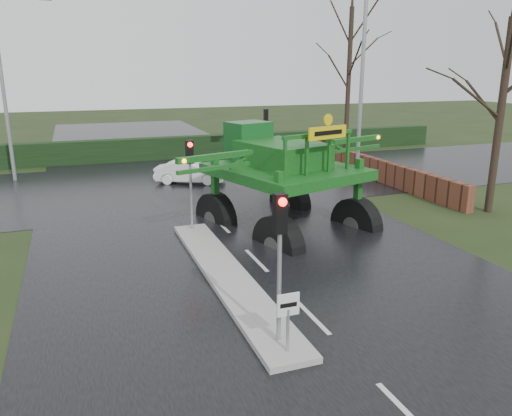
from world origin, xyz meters
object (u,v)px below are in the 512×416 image
object	(u,v)px
traffic_signal_near	(280,237)
street_light_left_far	(7,69)
white_sedan	(190,183)
traffic_signal_far	(266,124)
street_light_right	(357,69)
crop_sprayer	(274,171)
keep_left_sign	(288,313)
traffic_signal_mid	(190,166)

from	to	relation	value
traffic_signal_near	street_light_left_far	world-z (taller)	street_light_left_far
street_light_left_far	white_sedan	size ratio (longest dim) A/B	2.69
traffic_signal_far	street_light_left_far	bearing A→B (deg)	0.03
traffic_signal_far	street_light_right	world-z (taller)	street_light_right
street_light_left_far	crop_sprayer	xyz separation A→B (m)	(9.31, -14.72, -3.33)
keep_left_sign	traffic_signal_far	distance (m)	22.93
crop_sprayer	white_sedan	world-z (taller)	crop_sprayer
traffic_signal_far	street_light_left_far	size ratio (longest dim) A/B	0.35
traffic_signal_mid	street_light_left_far	bearing A→B (deg)	118.86
street_light_right	traffic_signal_mid	bearing A→B (deg)	-154.60
crop_sprayer	white_sedan	xyz separation A→B (m)	(-0.58, 10.69, -2.66)
traffic_signal_far	street_light_right	bearing A→B (deg)	101.95
keep_left_sign	street_light_right	bearing A→B (deg)	54.88
white_sedan	street_light_right	bearing A→B (deg)	-93.17
traffic_signal_mid	traffic_signal_far	world-z (taller)	same
traffic_signal_mid	crop_sprayer	xyz separation A→B (m)	(2.41, -2.21, 0.07)
traffic_signal_near	traffic_signal_far	bearing A→B (deg)	69.64
street_light_right	traffic_signal_near	bearing A→B (deg)	-126.13
traffic_signal_far	crop_sprayer	xyz separation A→B (m)	(-5.39, -14.73, 0.07)
traffic_signal_near	crop_sprayer	xyz separation A→B (m)	(2.41, 6.29, 0.07)
traffic_signal_mid	street_light_right	size ratio (longest dim) A/B	0.35
keep_left_sign	traffic_signal_near	bearing A→B (deg)	90.00
traffic_signal_mid	traffic_signal_near	bearing A→B (deg)	-90.00
crop_sprayer	white_sedan	size ratio (longest dim) A/B	2.60
traffic_signal_mid	crop_sprayer	distance (m)	3.27
keep_left_sign	traffic_signal_mid	xyz separation A→B (m)	(0.00, 8.99, 1.53)
street_light_right	street_light_left_far	world-z (taller)	same
traffic_signal_near	traffic_signal_far	xyz separation A→B (m)	(7.80, 21.02, 0.00)
traffic_signal_near	white_sedan	world-z (taller)	traffic_signal_near
traffic_signal_mid	street_light_left_far	xyz separation A→B (m)	(-6.89, 12.51, 3.40)
white_sedan	keep_left_sign	bearing A→B (deg)	-161.77
keep_left_sign	traffic_signal_near	world-z (taller)	traffic_signal_near
keep_left_sign	white_sedan	xyz separation A→B (m)	(1.83, 17.47, -1.06)
street_light_left_far	crop_sprayer	distance (m)	17.73
street_light_right	white_sedan	size ratio (longest dim) A/B	2.69
keep_left_sign	traffic_signal_mid	world-z (taller)	traffic_signal_mid
keep_left_sign	traffic_signal_near	xyz separation A→B (m)	(0.00, 0.49, 1.53)
street_light_left_far	traffic_signal_near	bearing A→B (deg)	-71.83
traffic_signal_far	street_light_left_far	world-z (taller)	street_light_left_far
keep_left_sign	traffic_signal_far	bearing A→B (deg)	70.07
street_light_left_far	keep_left_sign	bearing A→B (deg)	-72.22
white_sedan	traffic_signal_near	bearing A→B (deg)	-161.94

